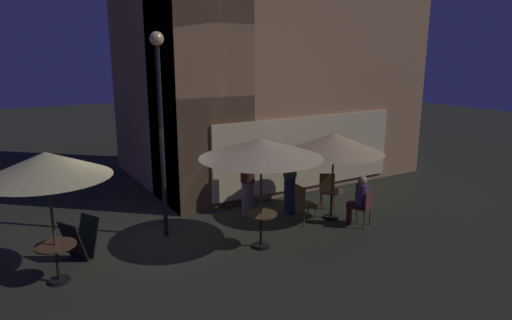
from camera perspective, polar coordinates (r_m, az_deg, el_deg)
ground_plane at (r=10.19m, az=-15.17°, el=-10.65°), size 60.00×60.00×0.00m
cafe_building at (r=14.04m, az=-1.09°, el=13.14°), size 8.96×6.32×8.03m
street_lamp_near_corner at (r=9.84m, az=-12.19°, el=6.84°), size 0.30×0.30×4.53m
menu_sandwich_board at (r=9.86m, az=-21.55°, el=-9.29°), size 0.81×0.78×0.83m
cafe_table_0 at (r=8.99m, az=-24.17°, el=-11.05°), size 0.72×0.72×0.73m
cafe_table_1 at (r=11.45m, az=9.65°, el=-5.07°), size 0.60×0.60×0.73m
cafe_table_2 at (r=9.63m, az=0.64°, el=-8.12°), size 0.69×0.69×0.76m
patio_umbrella_0 at (r=8.47m, az=-25.24°, el=-0.62°), size 2.19×2.19×2.44m
patio_umbrella_1 at (r=11.08m, az=9.94°, el=2.13°), size 2.47×2.47×2.19m
patio_umbrella_2 at (r=9.16m, az=0.66°, el=1.49°), size 2.59×2.59×2.39m
cafe_chair_0 at (r=12.27m, az=9.12°, el=-3.48°), size 0.57×0.57×0.91m
cafe_chair_1 at (r=10.95m, az=6.05°, el=-5.25°), size 0.43×0.43×0.97m
cafe_chair_2 at (r=11.06m, az=13.73°, el=-5.60°), size 0.56×0.56×0.89m
patron_seated_0 at (r=11.07m, az=13.07°, el=-4.64°), size 0.41×0.50×1.25m
patron_standing_1 at (r=11.56m, az=4.35°, el=-2.43°), size 0.35×0.35×1.83m
patron_standing_2 at (r=11.41m, az=-1.08°, el=-2.84°), size 0.37×0.37×1.75m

